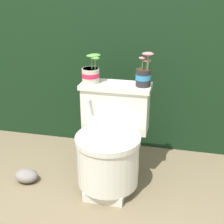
% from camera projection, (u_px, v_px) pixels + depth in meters
% --- Properties ---
extents(ground_plane, '(12.00, 12.00, 0.00)m').
position_uv_depth(ground_plane, '(97.00, 187.00, 2.14)').
color(ground_plane, '#75664C').
extents(hedge_backdrop, '(3.89, 0.71, 1.39)m').
position_uv_depth(hedge_backdrop, '(126.00, 55.00, 2.77)').
color(hedge_backdrop, black).
rests_on(hedge_backdrop, ground).
extents(toilet, '(0.47, 0.54, 0.68)m').
position_uv_depth(toilet, '(111.00, 144.00, 2.07)').
color(toilet, silver).
rests_on(toilet, ground).
extents(potted_plant_left, '(0.13, 0.12, 0.19)m').
position_uv_depth(potted_plant_left, '(91.00, 73.00, 2.07)').
color(potted_plant_left, beige).
rests_on(potted_plant_left, toilet).
extents(potted_plant_midleft, '(0.11, 0.10, 0.23)m').
position_uv_depth(potted_plant_midleft, '(144.00, 74.00, 2.00)').
color(potted_plant_midleft, '#262628').
rests_on(potted_plant_midleft, toilet).
extents(garden_stone, '(0.16, 0.13, 0.09)m').
position_uv_depth(garden_stone, '(27.00, 176.00, 2.19)').
color(garden_stone, gray).
rests_on(garden_stone, ground).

